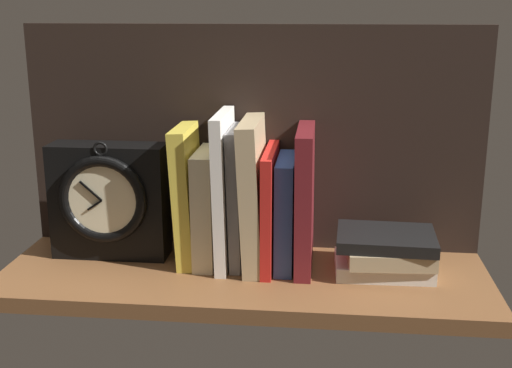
% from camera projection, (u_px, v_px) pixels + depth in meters
% --- Properties ---
extents(ground_plane, '(0.79, 0.27, 0.03)m').
position_uv_depth(ground_plane, '(244.00, 279.00, 1.08)').
color(ground_plane, brown).
extents(back_panel, '(0.79, 0.01, 0.39)m').
position_uv_depth(back_panel, '(253.00, 139.00, 1.15)').
color(back_panel, black).
rests_on(back_panel, ground_plane).
extents(book_yellow_seinlanguage, '(0.04, 0.12, 0.23)m').
position_uv_depth(book_yellow_seinlanguage, '(188.00, 195.00, 1.10)').
color(book_yellow_seinlanguage, gold).
rests_on(book_yellow_seinlanguage, ground_plane).
extents(book_cream_twain, '(0.04, 0.13, 0.19)m').
position_uv_depth(book_cream_twain, '(208.00, 207.00, 1.10)').
color(book_cream_twain, beige).
rests_on(book_cream_twain, ground_plane).
extents(book_white_catcher, '(0.02, 0.15, 0.25)m').
position_uv_depth(book_white_catcher, '(225.00, 189.00, 1.09)').
color(book_white_catcher, silver).
rests_on(book_white_catcher, ground_plane).
extents(book_gray_chess, '(0.02, 0.12, 0.23)m').
position_uv_depth(book_gray_chess, '(237.00, 197.00, 1.09)').
color(book_gray_chess, gray).
rests_on(book_gray_chess, ground_plane).
extents(book_tan_shortstories, '(0.04, 0.16, 0.24)m').
position_uv_depth(book_tan_shortstories, '(254.00, 193.00, 1.09)').
color(book_tan_shortstories, tan).
rests_on(book_tan_shortstories, ground_plane).
extents(book_red_requiem, '(0.02, 0.16, 0.20)m').
position_uv_depth(book_red_requiem, '(270.00, 208.00, 1.09)').
color(book_red_requiem, red).
rests_on(book_red_requiem, ground_plane).
extents(book_blue_modern, '(0.03, 0.14, 0.18)m').
position_uv_depth(book_blue_modern, '(286.00, 212.00, 1.09)').
color(book_blue_modern, '#2D4C8E').
rests_on(book_blue_modern, ground_plane).
extents(book_maroon_dawkins, '(0.03, 0.16, 0.23)m').
position_uv_depth(book_maroon_dawkins, '(305.00, 198.00, 1.08)').
color(book_maroon_dawkins, maroon).
rests_on(book_maroon_dawkins, ground_plane).
extents(framed_clock, '(0.20, 0.08, 0.21)m').
position_uv_depth(framed_clock, '(109.00, 200.00, 1.12)').
color(framed_clock, black).
rests_on(framed_clock, ground_plane).
extents(book_stack_side, '(0.16, 0.13, 0.07)m').
position_uv_depth(book_stack_side, '(386.00, 252.00, 1.07)').
color(book_stack_side, beige).
rests_on(book_stack_side, ground_plane).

